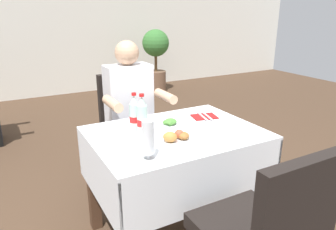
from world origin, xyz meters
The scene contains 11 objects.
back_wall centered at (0.00, 4.35, 1.38)m, with size 11.00×0.12×2.76m, color silver.
main_dining_table centered at (0.10, 0.01, 0.57)m, with size 1.05×0.77×0.76m.
chair_far_diner_seat centered at (0.10, 0.79, 0.55)m, with size 0.44×0.50×0.97m.
seated_diner_far centered at (0.08, 0.68, 0.71)m, with size 0.50×0.46×1.26m.
plate_near_camera centered at (0.03, -0.13, 0.78)m, with size 0.25×0.25×0.07m.
plate_far_diner centered at (0.11, 0.12, 0.77)m, with size 0.25×0.25×0.05m.
beer_glass_left centered at (-0.22, -0.26, 0.86)m, with size 0.07×0.07×0.21m.
cola_bottle_primary centered at (-0.11, 0.05, 0.87)m, with size 0.06×0.06×0.26m.
cola_bottle_secondary centered at (-0.12, 0.15, 0.87)m, with size 0.07×0.07×0.25m.
napkin_cutlery_set centered at (0.42, 0.16, 0.76)m, with size 0.19×0.20×0.01m.
potted_plant_corner centered at (1.77, 3.63, 0.68)m, with size 0.48×0.48×1.15m.
Camera 1 is at (-0.83, -1.59, 1.48)m, focal length 33.89 mm.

